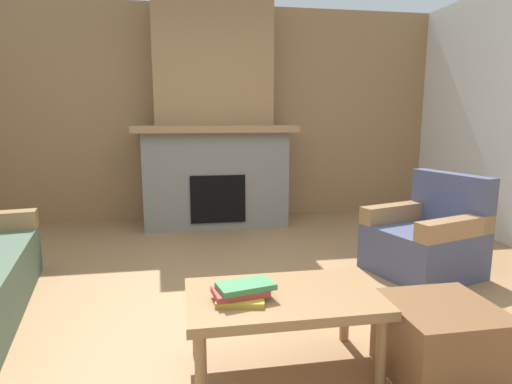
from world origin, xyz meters
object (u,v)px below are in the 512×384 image
(fireplace, at_px, (214,130))
(ottoman, at_px, (441,342))
(coffee_table, at_px, (283,303))
(armchair, at_px, (427,239))

(fireplace, bearing_deg, ottoman, -75.80)
(fireplace, height_order, coffee_table, fireplace)
(ottoman, bearing_deg, coffee_table, 164.89)
(ottoman, bearing_deg, fireplace, 104.20)
(coffee_table, height_order, ottoman, coffee_table)
(fireplace, relative_size, ottoman, 5.19)
(armchair, bearing_deg, coffee_table, -142.36)
(armchair, distance_m, coffee_table, 1.96)
(fireplace, distance_m, coffee_table, 3.34)
(fireplace, xyz_separation_m, coffee_table, (0.10, -3.25, -0.79))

